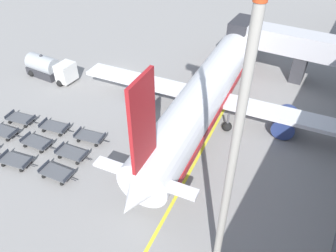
% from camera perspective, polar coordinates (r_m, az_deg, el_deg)
% --- Properties ---
extents(ground_plane, '(500.00, 500.00, 0.00)m').
position_cam_1_polar(ground_plane, '(45.93, -9.10, 8.71)').
color(ground_plane, gray).
extents(jet_bridge, '(20.56, 5.11, 6.58)m').
position_cam_1_polar(jet_bridge, '(45.82, 25.63, 11.00)').
color(jet_bridge, silver).
rests_on(jet_bridge, ground_plane).
extents(airplane, '(30.86, 38.36, 12.50)m').
position_cam_1_polar(airplane, '(37.12, 7.36, 6.80)').
color(airplane, white).
rests_on(airplane, ground_plane).
extents(fuel_tanker_primary, '(7.33, 3.28, 3.05)m').
position_cam_1_polar(fuel_tanker_primary, '(47.22, -20.06, 9.45)').
color(fuel_tanker_primary, white).
rests_on(fuel_tanker_primary, ground_plane).
extents(baggage_dolly_row_near_col_b, '(3.77, 2.10, 0.92)m').
position_cam_1_polar(baggage_dolly_row_near_col_b, '(34.51, -24.96, -5.51)').
color(baggage_dolly_row_near_col_b, '#515459').
rests_on(baggage_dolly_row_near_col_b, ground_plane).
extents(baggage_dolly_row_near_col_c, '(3.75, 1.89, 0.92)m').
position_cam_1_polar(baggage_dolly_row_near_col_c, '(31.89, -18.81, -7.75)').
color(baggage_dolly_row_near_col_c, '#515459').
rests_on(baggage_dolly_row_near_col_c, ground_plane).
extents(baggage_dolly_row_mid_a_col_a, '(3.76, 1.96, 0.92)m').
position_cam_1_polar(baggage_dolly_row_mid_a_col_a, '(38.72, -26.72, -0.87)').
color(baggage_dolly_row_mid_a_col_a, '#515459').
rests_on(baggage_dolly_row_mid_a_col_a, ground_plane).
extents(baggage_dolly_row_mid_a_col_b, '(3.75, 1.89, 0.92)m').
position_cam_1_polar(baggage_dolly_row_mid_a_col_b, '(35.81, -21.88, -2.70)').
color(baggage_dolly_row_mid_a_col_b, '#515459').
rests_on(baggage_dolly_row_mid_a_col_b, ground_plane).
extents(baggage_dolly_row_mid_a_col_c, '(3.76, 1.93, 0.92)m').
position_cam_1_polar(baggage_dolly_row_mid_a_col_c, '(33.39, -16.38, -4.62)').
color(baggage_dolly_row_mid_a_col_c, '#515459').
rests_on(baggage_dolly_row_mid_a_col_c, ground_plane).
extents(baggage_dolly_row_mid_b_col_a, '(3.77, 2.07, 0.92)m').
position_cam_1_polar(baggage_dolly_row_mid_b_col_a, '(39.85, -24.26, 1.16)').
color(baggage_dolly_row_mid_b_col_a, '#515459').
rests_on(baggage_dolly_row_mid_b_col_a, ground_plane).
extents(baggage_dolly_row_mid_b_col_b, '(3.77, 2.10, 0.92)m').
position_cam_1_polar(baggage_dolly_row_mid_b_col_b, '(37.23, -19.12, -0.17)').
color(baggage_dolly_row_mid_b_col_b, '#515459').
rests_on(baggage_dolly_row_mid_b_col_b, ground_plane).
extents(baggage_dolly_row_mid_b_col_c, '(3.77, 2.09, 0.92)m').
position_cam_1_polar(baggage_dolly_row_mid_b_col_c, '(34.86, -13.43, -1.86)').
color(baggage_dolly_row_mid_b_col_c, '#515459').
rests_on(baggage_dolly_row_mid_b_col_c, ground_plane).
extents(apron_light_mast, '(2.00, 0.70, 23.82)m').
position_cam_1_polar(apron_light_mast, '(15.75, 12.90, 4.25)').
color(apron_light_mast, '#ADA89E').
rests_on(apron_light_mast, ground_plane).
extents(stand_guidance_stripe, '(2.96, 24.31, 0.01)m').
position_cam_1_polar(stand_guidance_stripe, '(32.45, 5.17, -5.49)').
color(stand_guidance_stripe, yellow).
rests_on(stand_guidance_stripe, ground_plane).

